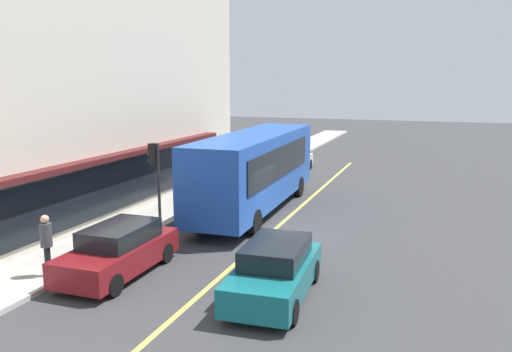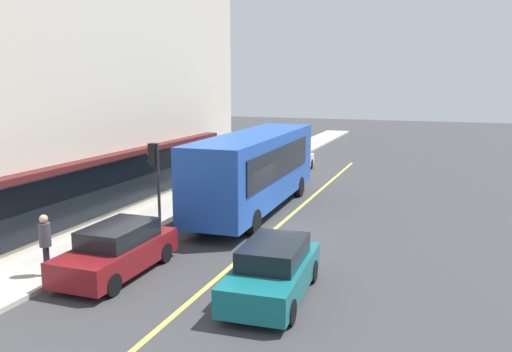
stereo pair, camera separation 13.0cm
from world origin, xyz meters
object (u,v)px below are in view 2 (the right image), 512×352
traffic_light (154,164)px  pedestrian_waiting (217,175)px  car_teal (273,271)px  car_maroon (117,250)px  pedestrian_mid_block (45,239)px  bus (256,167)px  car_white (294,160)px

traffic_light → pedestrian_waiting: 6.02m
car_teal → car_maroon: bearing=90.1°
pedestrian_mid_block → bus: bearing=-16.4°
pedestrian_mid_block → car_maroon: bearing=-55.4°
bus → car_teal: bus is taller
pedestrian_mid_block → pedestrian_waiting: pedestrian_mid_block is taller
car_maroon → pedestrian_mid_block: pedestrian_mid_block is taller
bus → car_white: size_ratio=2.55×
traffic_light → car_teal: (-5.16, -6.71, -1.79)m
car_white → pedestrian_waiting: (-8.02, 1.76, 0.34)m
traffic_light → pedestrian_waiting: traffic_light is taller
bus → pedestrian_waiting: 3.81m
traffic_light → car_maroon: bearing=-161.2°
car_teal → bus: bearing=22.9°
car_white → pedestrian_mid_block: (-20.18, 1.74, 0.52)m
car_teal → pedestrian_waiting: (11.01, 6.63, 0.34)m
bus → pedestrian_waiting: (2.26, 2.93, -0.90)m
pedestrian_mid_block → pedestrian_waiting: (12.16, 0.01, -0.18)m
pedestrian_mid_block → pedestrian_waiting: bearing=0.1°
car_teal → pedestrian_waiting: size_ratio=2.80×
car_maroon → pedestrian_waiting: size_ratio=2.75×
car_white → pedestrian_waiting: pedestrian_waiting is taller
car_teal → pedestrian_mid_block: size_ratio=2.38×
car_maroon → pedestrian_waiting: 11.14m
bus → car_maroon: bus is taller
car_teal → pedestrian_mid_block: 6.73m
traffic_light → car_white: 14.10m
bus → traffic_light: size_ratio=3.49×
car_maroon → pedestrian_waiting: pedestrian_waiting is taller
bus → pedestrian_waiting: bus is taller
traffic_light → car_white: size_ratio=0.73×
bus → car_white: bus is taller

